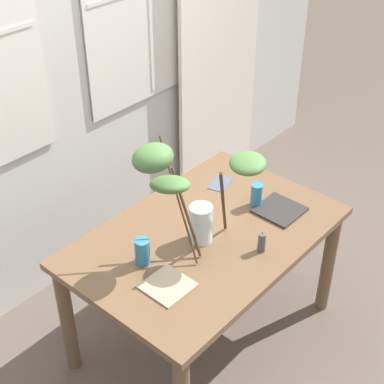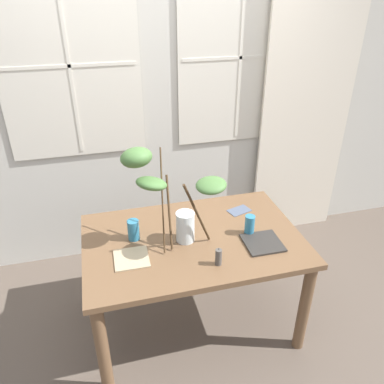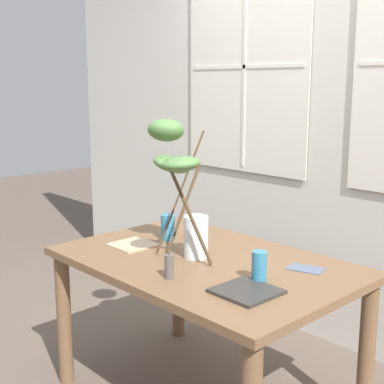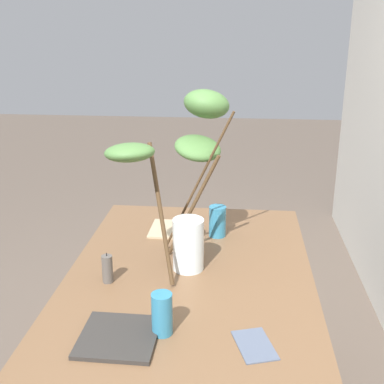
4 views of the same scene
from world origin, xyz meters
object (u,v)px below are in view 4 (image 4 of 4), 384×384
Objects in this scene: dining_table at (189,301)px; plate_square_right at (119,337)px; drinking_glass_blue_right at (162,314)px; pillar_candle at (107,269)px; drinking_glass_blue_left at (217,221)px; plate_square_left at (173,229)px; vase_with_branches at (188,165)px.

plate_square_right is at bearing -22.81° from dining_table.
drinking_glass_blue_right reaches higher than pillar_candle.
dining_table is at bearing 172.84° from drinking_glass_blue_right.
dining_table is 0.46m from plate_square_right.
dining_table is at bearing 104.88° from pillar_candle.
drinking_glass_blue_right is at bearing -10.26° from drinking_glass_blue_left.
drinking_glass_blue_right is at bearing 4.92° from plate_square_left.
vase_with_branches reaches higher than pillar_candle.
dining_table is at bearing -13.29° from drinking_glass_blue_left.
drinking_glass_blue_left is 0.75m from drinking_glass_blue_right.
drinking_glass_blue_right is (0.53, -0.03, -0.31)m from vase_with_branches.
drinking_glass_blue_left is (-0.37, 0.09, 0.18)m from dining_table.
drinking_glass_blue_right is at bearing 108.20° from plate_square_right.
drinking_glass_blue_right is at bearing -2.81° from vase_with_branches.
vase_with_branches is at bearing -27.45° from drinking_glass_blue_left.
pillar_candle is (0.08, -0.29, 0.16)m from dining_table.
dining_table is 0.44m from plate_square_left.
dining_table is 12.03× the size of pillar_candle.
plate_square_right is at bearing -14.90° from vase_with_branches.
plate_square_right is (0.82, -0.06, 0.00)m from plate_square_left.
plate_square_left is at bearing -164.54° from dining_table.
plate_square_left is (-0.04, -0.20, -0.06)m from drinking_glass_blue_left.
vase_with_branches reaches higher than drinking_glass_blue_left.
drinking_glass_blue_right is at bearing 39.83° from pillar_candle.
plate_square_right is (0.78, -0.26, -0.06)m from drinking_glass_blue_left.
plate_square_right is at bearing 19.37° from pillar_candle.
drinking_glass_blue_left reaches higher than pillar_candle.
drinking_glass_blue_left is 0.59m from pillar_candle.
plate_square_left is at bearing -175.08° from drinking_glass_blue_right.
vase_with_branches is 0.62m from drinking_glass_blue_right.
vase_with_branches is at bearing 20.54° from plate_square_left.
dining_table is 10.41× the size of drinking_glass_blue_right.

